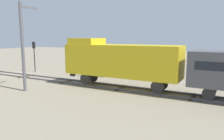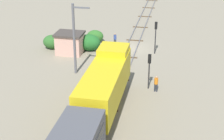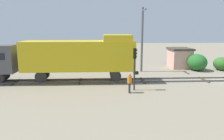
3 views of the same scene
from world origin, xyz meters
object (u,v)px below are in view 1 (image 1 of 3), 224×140
worker_by_signal (102,69)px  catenary_mast (23,45)px  locomotive (119,60)px  traffic_signal_near (34,51)px  traffic_signal_mid (95,56)px

worker_by_signal → catenary_mast: 10.06m
locomotive → worker_by_signal: bearing=-133.7°
traffic_signal_near → traffic_signal_mid: 9.97m
traffic_signal_mid → locomotive: bearing=55.4°
locomotive → traffic_signal_mid: 5.99m
locomotive → worker_by_signal: locomotive is taller
locomotive → worker_by_signal: (-4.20, -4.40, -1.78)m
traffic_signal_near → worker_by_signal: traffic_signal_near is taller
traffic_signal_near → traffic_signal_mid: traffic_signal_near is taller
worker_by_signal → locomotive: bearing=-151.5°
traffic_signal_mid → catenary_mast: catenary_mast is taller
locomotive → worker_by_signal: 6.34m
traffic_signal_mid → catenary_mast: bearing=-14.7°
traffic_signal_near → worker_by_signal: bearing=95.4°
catenary_mast → locomotive: bearing=124.7°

